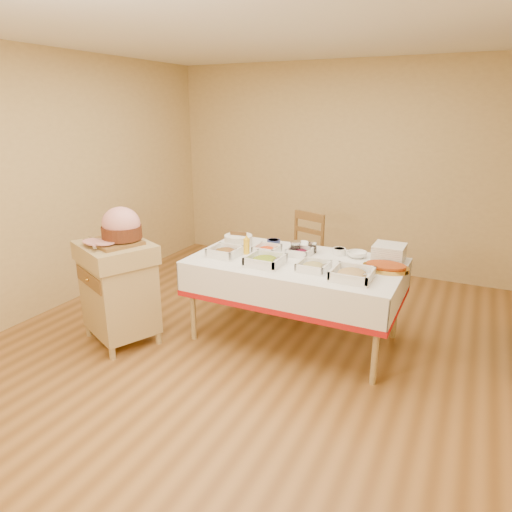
{
  "coord_description": "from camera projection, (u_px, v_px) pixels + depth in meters",
  "views": [
    {
      "loc": [
        1.66,
        -3.25,
        2.02
      ],
      "look_at": [
        -0.04,
        0.2,
        0.78
      ],
      "focal_mm": 32.0,
      "sensor_mm": 36.0,
      "label": 1
    }
  ],
  "objects": [
    {
      "name": "serving_dish_a",
      "position": [
        225.0,
        252.0,
        4.11
      ],
      "size": [
        0.27,
        0.26,
        0.12
      ],
      "color": "white",
      "rests_on": "dining_table"
    },
    {
      "name": "bowl_small_imported",
      "position": [
        357.0,
        254.0,
        4.06
      ],
      "size": [
        0.21,
        0.21,
        0.05
      ],
      "primitive_type": "imported",
      "rotation": [
        0.0,
        0.0,
        0.24
      ],
      "color": "white",
      "rests_on": "dining_table"
    },
    {
      "name": "serving_dish_f",
      "position": [
        300.0,
        252.0,
        4.12
      ],
      "size": [
        0.22,
        0.21,
        0.1
      ],
      "color": "white",
      "rests_on": "dining_table"
    },
    {
      "name": "ham_on_board",
      "position": [
        120.0,
        228.0,
        3.89
      ],
      "size": [
        0.48,
        0.46,
        0.32
      ],
      "color": "brown",
      "rests_on": "butcher_cart"
    },
    {
      "name": "plate_stack",
      "position": [
        389.0,
        253.0,
        3.96
      ],
      "size": [
        0.26,
        0.26,
        0.14
      ],
      "color": "white",
      "rests_on": "dining_table"
    },
    {
      "name": "room_shell",
      "position": [
        250.0,
        202.0,
        3.7
      ],
      "size": [
        5.0,
        5.0,
        5.0
      ],
      "color": "#9C6630",
      "rests_on": "ground"
    },
    {
      "name": "bowl_white_imported",
      "position": [
        304.0,
        245.0,
        4.37
      ],
      "size": [
        0.21,
        0.21,
        0.04
      ],
      "primitive_type": "imported",
      "rotation": [
        0.0,
        0.0,
        -0.38
      ],
      "color": "white",
      "rests_on": "dining_table"
    },
    {
      "name": "brass_platter",
      "position": [
        386.0,
        267.0,
        3.74
      ],
      "size": [
        0.38,
        0.27,
        0.05
      ],
      "color": "#B98C34",
      "rests_on": "dining_table"
    },
    {
      "name": "mustard_bottle",
      "position": [
        247.0,
        245.0,
        4.15
      ],
      "size": [
        0.06,
        0.06,
        0.18
      ],
      "color": "yellow",
      "rests_on": "dining_table"
    },
    {
      "name": "small_bowl_right",
      "position": [
        339.0,
        251.0,
        4.13
      ],
      "size": [
        0.12,
        0.12,
        0.06
      ],
      "color": "white",
      "rests_on": "dining_table"
    },
    {
      "name": "dining_chair",
      "position": [
        300.0,
        255.0,
        5.0
      ],
      "size": [
        0.53,
        0.51,
        0.95
      ],
      "color": "brown",
      "rests_on": "ground"
    },
    {
      "name": "small_bowl_mid",
      "position": [
        274.0,
        242.0,
        4.42
      ],
      "size": [
        0.13,
        0.13,
        0.05
      ],
      "color": "navy",
      "rests_on": "dining_table"
    },
    {
      "name": "bread_basket",
      "position": [
        238.0,
        240.0,
        4.43
      ],
      "size": [
        0.27,
        0.27,
        0.12
      ],
      "color": "white",
      "rests_on": "dining_table"
    },
    {
      "name": "serving_dish_b",
      "position": [
        265.0,
        260.0,
        3.87
      ],
      "size": [
        0.29,
        0.29,
        0.12
      ],
      "color": "white",
      "rests_on": "dining_table"
    },
    {
      "name": "dining_table",
      "position": [
        295.0,
        277.0,
        4.04
      ],
      "size": [
        1.82,
        1.02,
        0.76
      ],
      "color": "tan",
      "rests_on": "ground"
    },
    {
      "name": "small_bowl_left",
      "position": [
        244.0,
        239.0,
        4.55
      ],
      "size": [
        0.11,
        0.11,
        0.05
      ],
      "color": "white",
      "rests_on": "dining_table"
    },
    {
      "name": "preserve_jar_left",
      "position": [
        296.0,
        248.0,
        4.14
      ],
      "size": [
        0.1,
        0.1,
        0.12
      ],
      "color": "silver",
      "rests_on": "dining_table"
    },
    {
      "name": "serving_dish_e",
      "position": [
        267.0,
        249.0,
        4.19
      ],
      "size": [
        0.23,
        0.22,
        0.1
      ],
      "color": "white",
      "rests_on": "dining_table"
    },
    {
      "name": "serving_dish_d",
      "position": [
        352.0,
        274.0,
        3.55
      ],
      "size": [
        0.31,
        0.31,
        0.12
      ],
      "color": "white",
      "rests_on": "dining_table"
    },
    {
      "name": "preserve_jar_right",
      "position": [
        312.0,
        247.0,
        4.19
      ],
      "size": [
        0.09,
        0.09,
        0.11
      ],
      "color": "silver",
      "rests_on": "dining_table"
    },
    {
      "name": "serving_dish_c",
      "position": [
        313.0,
        266.0,
        3.74
      ],
      "size": [
        0.24,
        0.24,
        0.1
      ],
      "color": "white",
      "rests_on": "dining_table"
    },
    {
      "name": "butcher_cart",
      "position": [
        119.0,
        286.0,
        4.04
      ],
      "size": [
        0.82,
        0.76,
        0.92
      ],
      "color": "tan",
      "rests_on": "ground"
    }
  ]
}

